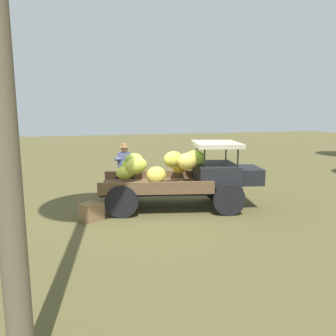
{
  "coord_description": "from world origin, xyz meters",
  "views": [
    {
      "loc": [
        -2.21,
        -8.49,
        2.72
      ],
      "look_at": [
        0.32,
        0.21,
        1.15
      ],
      "focal_mm": 35.27,
      "sensor_mm": 36.0,
      "label": 1
    }
  ],
  "objects": [
    {
      "name": "truck",
      "position": [
        0.83,
        0.1,
        0.95
      ],
      "size": [
        4.64,
        2.5,
        1.87
      ],
      "rotation": [
        0.0,
        0.0,
        -0.21
      ],
      "color": "black",
      "rests_on": "ground"
    },
    {
      "name": "farmer",
      "position": [
        -0.63,
        1.9,
        0.97
      ],
      "size": [
        0.57,
        0.54,
        1.7
      ],
      "rotation": [
        0.0,
        0.0,
        -2.07
      ],
      "color": "#39484F",
      "rests_on": "ground"
    },
    {
      "name": "ground_plane",
      "position": [
        0.0,
        0.0,
        0.0
      ],
      "size": [
        60.0,
        60.0,
        0.0
      ],
      "primitive_type": "plane",
      "color": "brown"
    },
    {
      "name": "wooden_crate",
      "position": [
        -1.84,
        -0.29,
        0.22
      ],
      "size": [
        0.65,
        0.64,
        0.44
      ],
      "primitive_type": "cube",
      "rotation": [
        0.0,
        0.0,
        0.57
      ],
      "color": "brown",
      "rests_on": "ground"
    }
  ]
}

